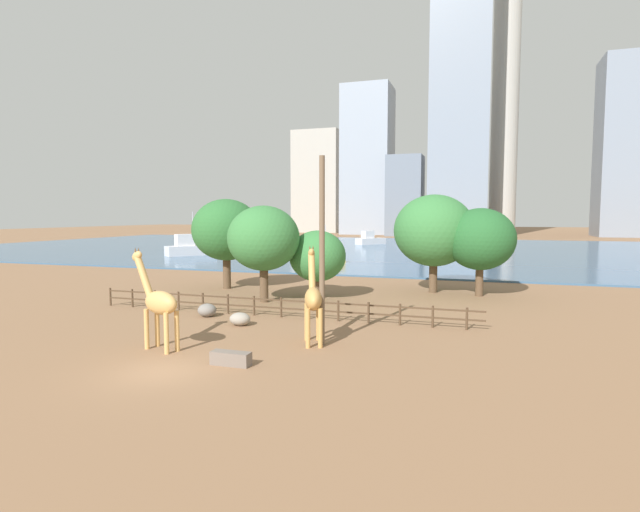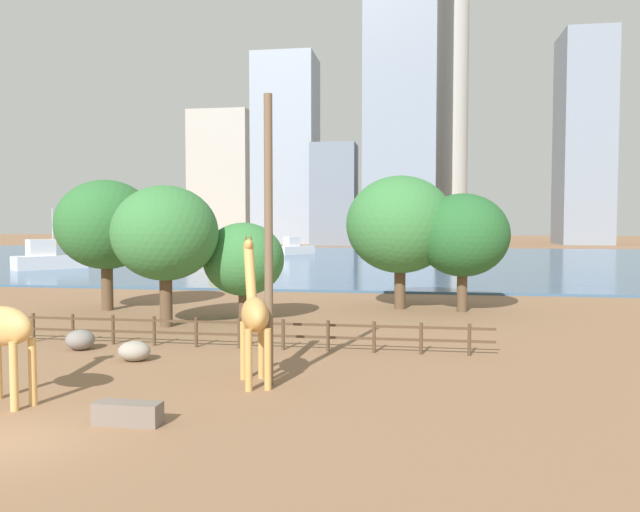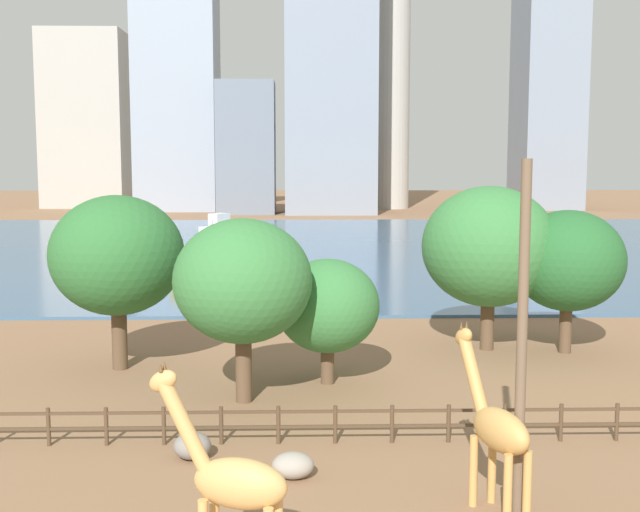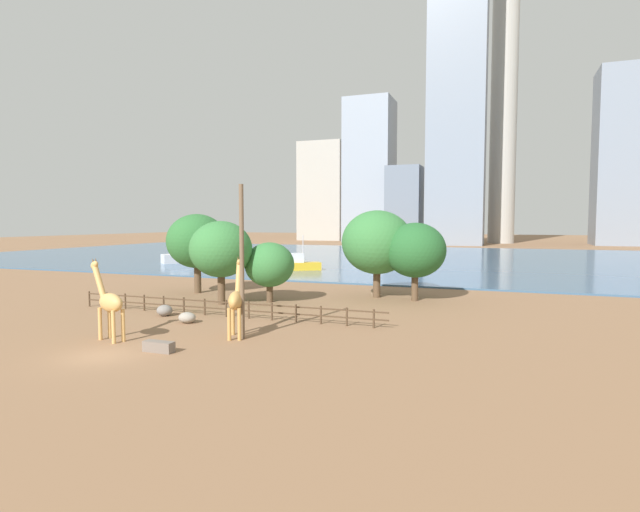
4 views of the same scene
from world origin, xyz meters
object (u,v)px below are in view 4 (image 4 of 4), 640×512
(boulder_near_fence, at_px, (187,318))
(boat_tug, at_px, (300,264))
(tree_left_large, at_px, (377,242))
(tree_right_small, at_px, (197,241))
(tree_right_tall, at_px, (221,249))
(boat_sailboat, at_px, (184,256))
(tree_left_small, at_px, (270,265))
(boat_ferry, at_px, (361,248))
(tree_center_broad, at_px, (415,250))
(utility_pole, at_px, (242,262))
(giraffe_companion, at_px, (236,300))
(feeding_trough, at_px, (159,347))
(boulder_by_pole, at_px, (165,310))
(giraffe_tall, at_px, (109,302))

(boulder_near_fence, bearing_deg, boat_tug, 100.30)
(tree_left_large, relative_size, tree_right_small, 1.04)
(tree_right_tall, xyz_separation_m, boat_sailboat, (-28.45, 34.17, -3.48))
(tree_left_small, xyz_separation_m, tree_right_small, (-9.48, 2.73, 1.88))
(boat_ferry, bearing_deg, tree_center_broad, -122.24)
(tree_right_tall, distance_m, boat_ferry, 72.73)
(utility_pole, bearing_deg, giraffe_companion, 157.87)
(utility_pole, height_order, tree_right_small, utility_pole)
(boulder_near_fence, distance_m, boat_sailboat, 51.93)
(giraffe_companion, bearing_deg, tree_right_tall, 13.83)
(feeding_trough, height_order, tree_right_tall, tree_right_tall)
(boat_sailboat, bearing_deg, boulder_by_pole, -106.67)
(feeding_trough, distance_m, boat_sailboat, 59.75)
(tree_left_small, relative_size, boat_ferry, 0.79)
(feeding_trough, relative_size, tree_left_large, 0.22)
(giraffe_companion, distance_m, boat_sailboat, 57.26)
(tree_left_large, height_order, boat_ferry, tree_left_large)
(tree_left_large, xyz_separation_m, tree_center_broad, (3.76, -0.77, -0.64))
(tree_left_large, height_order, boat_tug, tree_left_large)
(boulder_near_fence, bearing_deg, tree_center_broad, 49.54)
(giraffe_companion, relative_size, boat_ferry, 0.73)
(tree_left_small, bearing_deg, boat_tug, 107.07)
(boat_tug, bearing_deg, boulder_near_fence, -112.21)
(giraffe_tall, xyz_separation_m, tree_left_large, (11.07, 22.66, 2.92))
(tree_center_broad, bearing_deg, tree_left_large, 168.43)
(tree_right_tall, xyz_separation_m, boat_ferry, (-7.62, 72.24, -3.62))
(giraffe_tall, height_order, tree_right_tall, tree_right_tall)
(giraffe_companion, bearing_deg, boat_sailboat, 16.94)
(boat_sailboat, bearing_deg, tree_right_tall, -100.87)
(tree_center_broad, distance_m, tree_left_small, 13.32)
(tree_center_broad, height_order, boat_ferry, tree_center_broad)
(giraffe_companion, height_order, tree_left_small, tree_left_small)
(boulder_near_fence, bearing_deg, tree_right_small, 121.42)
(tree_right_small, bearing_deg, boat_sailboat, 127.82)
(tree_left_small, bearing_deg, tree_left_large, 36.36)
(boulder_by_pole, bearing_deg, giraffe_companion, -25.59)
(giraffe_tall, bearing_deg, boat_ferry, -66.74)
(giraffe_tall, distance_m, tree_right_small, 20.60)
(giraffe_tall, distance_m, giraffe_companion, 7.64)
(giraffe_companion, xyz_separation_m, utility_pole, (0.55, -0.23, 2.42))
(giraffe_companion, bearing_deg, boulder_by_pole, 42.46)
(boulder_by_pole, distance_m, tree_right_small, 13.42)
(giraffe_tall, bearing_deg, boat_tug, -65.08)
(boulder_near_fence, relative_size, tree_left_large, 0.15)
(tree_left_large, relative_size, tree_right_tall, 1.14)
(tree_right_small, height_order, boat_tug, tree_right_small)
(boulder_by_pole, distance_m, tree_left_large, 20.41)
(boulder_by_pole, bearing_deg, boat_tug, 95.64)
(tree_center_broad, relative_size, boat_tug, 1.23)
(giraffe_companion, bearing_deg, boat_ferry, -11.58)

